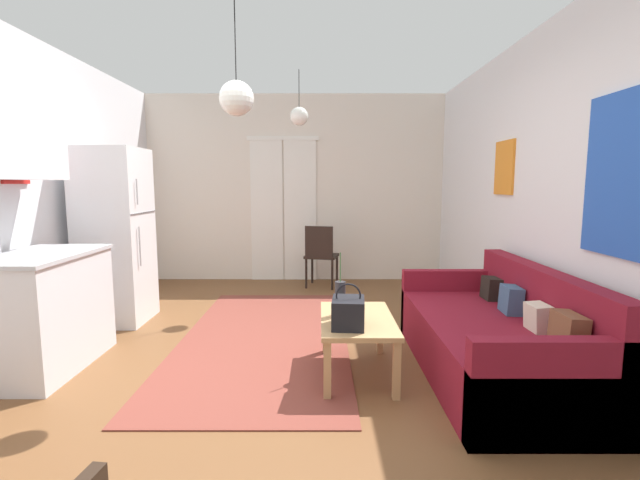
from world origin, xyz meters
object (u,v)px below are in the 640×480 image
refrigerator (118,236)px  pendant_lamp_near (239,98)px  coffee_table (359,325)px  pendant_lamp_far (301,116)px  accent_chair (323,253)px  bamboo_vase (342,298)px  couch (501,341)px  handbag (350,312)px

refrigerator → pendant_lamp_near: bearing=-41.2°
refrigerator → pendant_lamp_near: 2.29m
coffee_table → pendant_lamp_far: bearing=104.6°
accent_chair → pendant_lamp_near: size_ratio=1.06×
coffee_table → accent_chair: size_ratio=1.03×
coffee_table → refrigerator: refrigerator is taller
coffee_table → bamboo_vase: (-0.12, 0.07, 0.19)m
refrigerator → pendant_lamp_far: 2.35m
accent_chair → bamboo_vase: bearing=105.8°
couch → accent_chair: accent_chair is taller
bamboo_vase → pendant_lamp_far: bearing=101.5°
accent_chair → pendant_lamp_far: pendant_lamp_far is taller
pendant_lamp_near → accent_chair: bearing=78.2°
coffee_table → pendant_lamp_far: 2.72m
bamboo_vase → handbag: (0.04, -0.28, -0.03)m
couch → bamboo_vase: (-1.17, 0.09, 0.30)m
pendant_lamp_near → pendant_lamp_far: 2.03m
couch → coffee_table: (-1.05, 0.03, 0.11)m
coffee_table → refrigerator: bearing=151.3°
handbag → pendant_lamp_far: 2.76m
handbag → accent_chair: (-0.18, 2.99, -0.06)m
handbag → pendant_lamp_near: pendant_lamp_near is taller
coffee_table → accent_chair: (-0.27, 2.78, 0.11)m
pendant_lamp_near → bamboo_vase: bearing=7.3°
refrigerator → pendant_lamp_far: pendant_lamp_far is taller
coffee_table → accent_chair: bearing=95.4°
couch → refrigerator: bearing=158.9°
couch → pendant_lamp_near: bearing=-179.9°
coffee_table → pendant_lamp_near: size_ratio=1.10×
couch → handbag: 1.18m
pendant_lamp_near → pendant_lamp_far: same height
coffee_table → accent_chair: 2.80m
coffee_table → handbag: 0.28m
coffee_table → pendant_lamp_far: pendant_lamp_far is taller
refrigerator → accent_chair: bearing=35.4°
coffee_table → handbag: handbag is taller
couch → accent_chair: 3.11m
accent_chair → pendant_lamp_far: (-0.25, -0.81, 1.69)m
bamboo_vase → accent_chair: bamboo_vase is taller
couch → coffee_table: couch is taller
coffee_table → bamboo_vase: bearing=152.3°
accent_chair → pendant_lamp_far: bearing=85.9°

